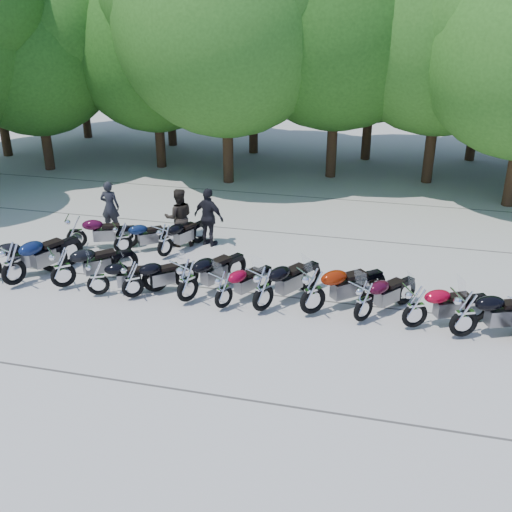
% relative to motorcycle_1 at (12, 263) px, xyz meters
% --- Properties ---
extents(ground, '(90.00, 90.00, 0.00)m').
position_rel_motorcycle_1_xyz_m(ground, '(6.50, -0.34, -0.72)').
color(ground, '#A39E93').
rests_on(ground, ground).
extents(tree_1, '(6.97, 6.97, 8.55)m').
position_rel_motorcycle_1_xyz_m(tree_1, '(-5.55, 10.90, 4.34)').
color(tree_1, '#3A2614').
rests_on(tree_1, ground).
extents(tree_2, '(7.31, 7.31, 8.97)m').
position_rel_motorcycle_1_xyz_m(tree_2, '(-0.76, 12.50, 4.59)').
color(tree_2, '#3A2614').
rests_on(tree_2, ground).
extents(tree_3, '(8.70, 8.70, 10.67)m').
position_rel_motorcycle_1_xyz_m(tree_3, '(2.92, 10.90, 5.60)').
color(tree_3, '#3A2614').
rests_on(tree_3, ground).
extents(tree_4, '(9.13, 9.13, 11.20)m').
position_rel_motorcycle_1_xyz_m(tree_4, '(7.03, 12.75, 5.92)').
color(tree_4, '#3A2614').
rests_on(tree_4, ground).
extents(tree_5, '(9.04, 9.04, 11.10)m').
position_rel_motorcycle_1_xyz_m(tree_5, '(11.11, 12.87, 5.85)').
color(tree_5, '#3A2614').
rests_on(tree_5, ground).
extents(tree_9, '(7.59, 7.59, 9.32)m').
position_rel_motorcycle_1_xyz_m(tree_9, '(-7.04, 17.25, 4.80)').
color(tree_9, '#3A2614').
rests_on(tree_9, ground).
extents(tree_10, '(7.78, 7.78, 9.55)m').
position_rel_motorcycle_1_xyz_m(tree_10, '(-1.80, 16.63, 4.94)').
color(tree_10, '#3A2614').
rests_on(tree_10, ground).
extents(tree_11, '(7.56, 7.56, 9.28)m').
position_rel_motorcycle_1_xyz_m(tree_11, '(2.73, 16.09, 4.77)').
color(tree_11, '#3A2614').
rests_on(tree_11, ground).
extents(tree_12, '(7.88, 7.88, 9.67)m').
position_rel_motorcycle_1_xyz_m(tree_12, '(8.30, 16.13, 5.00)').
color(tree_12, '#3A2614').
rests_on(tree_12, ground).
extents(tree_13, '(8.31, 8.31, 10.20)m').
position_rel_motorcycle_1_xyz_m(tree_13, '(13.19, 17.14, 5.32)').
color(tree_13, '#3A2614').
rests_on(tree_13, ground).
extents(motorcycle_1, '(1.74, 2.64, 1.44)m').
position_rel_motorcycle_1_xyz_m(motorcycle_1, '(0.00, 0.00, 0.00)').
color(motorcycle_1, '#0E1A40').
rests_on(motorcycle_1, ground).
extents(motorcycle_2, '(2.23, 2.14, 1.34)m').
position_rel_motorcycle_1_xyz_m(motorcycle_2, '(1.38, 0.19, -0.05)').
color(motorcycle_2, black).
rests_on(motorcycle_2, ground).
extents(motorcycle_3, '(2.13, 1.44, 1.16)m').
position_rel_motorcycle_1_xyz_m(motorcycle_3, '(2.50, 0.01, -0.14)').
color(motorcycle_3, black).
rests_on(motorcycle_3, ground).
extents(motorcycle_4, '(1.99, 1.86, 1.18)m').
position_rel_motorcycle_1_xyz_m(motorcycle_4, '(3.45, 0.09, -0.13)').
color(motorcycle_4, black).
rests_on(motorcycle_4, ground).
extents(motorcycle_5, '(1.81, 2.47, 1.36)m').
position_rel_motorcycle_1_xyz_m(motorcycle_5, '(4.92, 0.22, -0.04)').
color(motorcycle_5, black).
rests_on(motorcycle_5, ground).
extents(motorcycle_6, '(1.58, 2.10, 1.17)m').
position_rel_motorcycle_1_xyz_m(motorcycle_6, '(5.91, 0.11, -0.14)').
color(motorcycle_6, maroon).
rests_on(motorcycle_6, ground).
extents(motorcycle_7, '(1.92, 2.45, 1.37)m').
position_rel_motorcycle_1_xyz_m(motorcycle_7, '(6.92, 0.19, -0.03)').
color(motorcycle_7, black).
rests_on(motorcycle_7, ground).
extents(motorcycle_8, '(2.39, 2.22, 1.42)m').
position_rel_motorcycle_1_xyz_m(motorcycle_8, '(8.15, 0.33, -0.01)').
color(motorcycle_8, maroon).
rests_on(motorcycle_8, ground).
extents(motorcycle_9, '(1.88, 2.14, 1.24)m').
position_rel_motorcycle_1_xyz_m(motorcycle_9, '(9.39, 0.27, -0.10)').
color(motorcycle_9, '#350717').
rests_on(motorcycle_9, ground).
extents(motorcycle_10, '(2.31, 1.61, 1.27)m').
position_rel_motorcycle_1_xyz_m(motorcycle_10, '(10.60, 0.25, -0.09)').
color(motorcycle_10, maroon).
rests_on(motorcycle_10, ground).
extents(motorcycle_11, '(2.50, 1.61, 1.36)m').
position_rel_motorcycle_1_xyz_m(motorcycle_11, '(11.70, 0.08, -0.04)').
color(motorcycle_11, black).
rests_on(motorcycle_11, ground).
extents(motorcycle_14, '(2.29, 1.38, 1.24)m').
position_rel_motorcycle_1_xyz_m(motorcycle_14, '(0.35, 2.75, -0.10)').
color(motorcycle_14, '#3A0720').
rests_on(motorcycle_14, ground).
extents(motorcycle_15, '(2.00, 1.73, 1.15)m').
position_rel_motorcycle_1_xyz_m(motorcycle_15, '(1.93, 2.72, -0.14)').
color(motorcycle_15, '#0E1D3F').
rests_on(motorcycle_15, ground).
extents(motorcycle_16, '(1.43, 2.20, 1.20)m').
position_rel_motorcycle_1_xyz_m(motorcycle_16, '(3.27, 2.79, -0.12)').
color(motorcycle_16, black).
rests_on(motorcycle_16, ground).
extents(rider_0, '(0.67, 0.46, 1.76)m').
position_rel_motorcycle_1_xyz_m(rider_0, '(0.69, 4.45, 0.16)').
color(rider_0, black).
rests_on(rider_0, ground).
extents(rider_1, '(1.12, 1.01, 1.87)m').
position_rel_motorcycle_1_xyz_m(rider_1, '(3.35, 3.86, 0.22)').
color(rider_1, black).
rests_on(rider_1, ground).
extents(rider_2, '(1.19, 0.80, 1.88)m').
position_rel_motorcycle_1_xyz_m(rider_2, '(4.26, 4.08, 0.22)').
color(rider_2, black).
rests_on(rider_2, ground).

